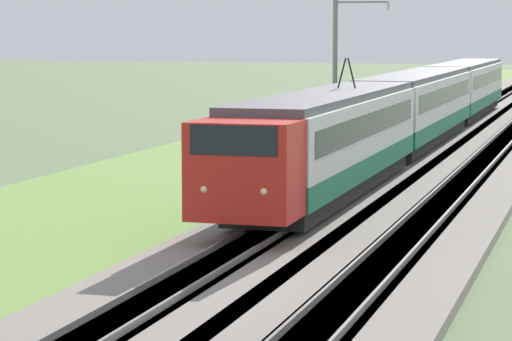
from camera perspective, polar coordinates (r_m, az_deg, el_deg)
name	(u,v)px	position (r m, az deg, el deg)	size (l,w,h in m)	color
ballast_main	(414,149)	(58.56, 7.45, 1.00)	(240.00, 4.40, 0.30)	gray
ballast_adjacent	(496,152)	(58.10, 11.23, 0.88)	(240.00, 4.40, 0.30)	gray
track_main	(414,149)	(58.56, 7.45, 1.01)	(240.00, 1.57, 0.45)	#4C4238
track_adjacent	(496,151)	(58.10, 11.23, 0.89)	(240.00, 1.57, 0.45)	#4C4238
grass_verge	(272,147)	(60.07, 0.78, 1.11)	(240.00, 10.68, 0.12)	olive
passenger_train	(418,104)	(59.53, 7.66, 3.13)	(59.73, 2.88, 4.88)	red
catenary_mast_mid	(336,68)	(54.88, 3.80, 4.83)	(0.22, 2.56, 7.98)	slate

